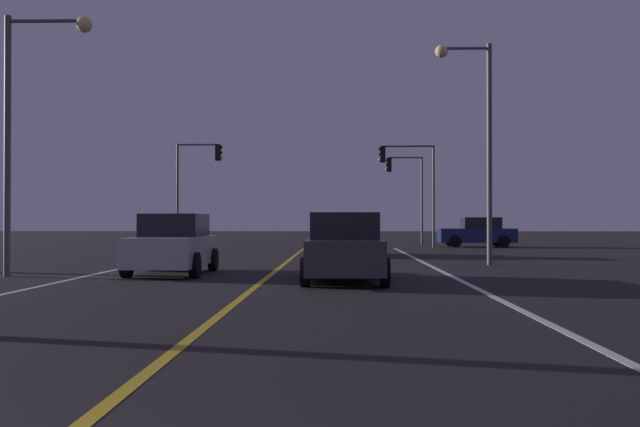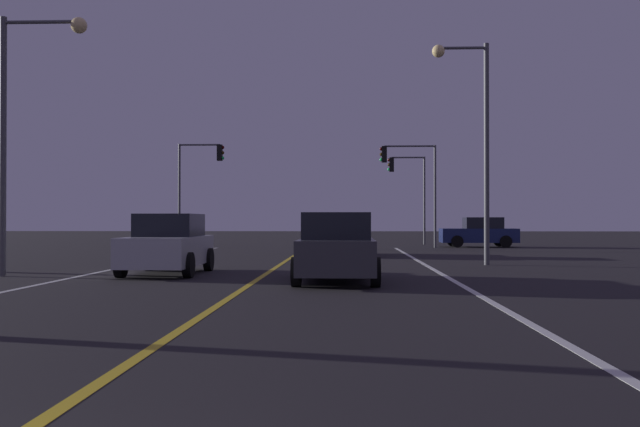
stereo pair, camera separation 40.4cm
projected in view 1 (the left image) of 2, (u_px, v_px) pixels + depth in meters
The scene contains 12 objects.
lane_edge_right at pixel (462, 281), 17.62m from camera, with size 0.16×42.96×0.01m, color silver.
lane_edge_left at pixel (67, 280), 17.88m from camera, with size 0.16×42.96×0.01m, color silver.
lane_center_divider at pixel (263, 281), 17.75m from camera, with size 0.16×42.96×0.01m, color gold.
car_oncoming at pixel (173, 245), 20.01m from camera, with size 2.02×4.30×1.70m.
car_crossing_side at pixel (478, 233), 40.76m from camera, with size 4.30×2.02×1.70m.
car_lead_same_lane at pixel (345, 249), 17.39m from camera, with size 2.02×4.30×1.70m.
car_ahead_far at pixel (345, 236), 30.74m from camera, with size 2.02×4.30×1.70m.
traffic_light_near_right at pixel (408, 172), 39.62m from camera, with size 3.15×0.36×5.72m.
traffic_light_near_left at pixel (198, 171), 39.93m from camera, with size 2.62×0.36×5.84m.
traffic_light_far_right at pixel (405, 180), 45.11m from camera, with size 2.40×0.36×5.57m.
street_lamp_left_mid at pixel (29, 107), 19.11m from camera, with size 2.39×0.44×7.04m.
street_lamp_right_far at pixel (476, 124), 24.22m from camera, with size 1.93×0.44×7.55m.
Camera 1 is at (1.89, -2.24, 1.50)m, focal length 39.92 mm.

